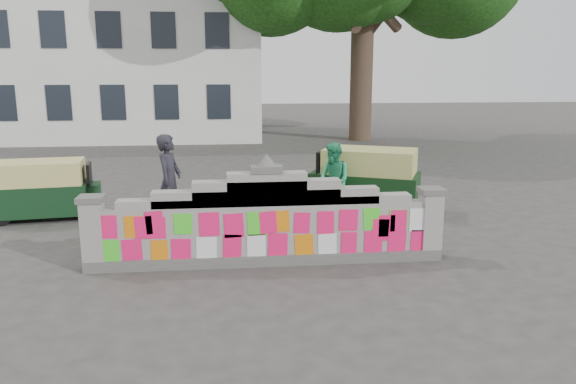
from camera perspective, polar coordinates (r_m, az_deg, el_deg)
name	(u,v)px	position (r m, az deg, el deg)	size (l,w,h in m)	color
ground	(267,263)	(10.28, -2.11, -7.25)	(100.00, 100.00, 0.00)	#383533
parapet_wall	(267,224)	(10.04, -2.14, -3.23)	(6.48, 0.44, 2.01)	#4C4C49
building	(106,59)	(32.28, -18.01, 12.71)	(16.00, 10.00, 8.90)	silver
cyclist_bike	(171,212)	(11.81, -11.81, -2.03)	(0.76, 2.17, 1.14)	black
cyclist_rider	(170,194)	(11.72, -11.89, -0.15)	(0.70, 0.46, 1.93)	#222129
pedestrian	(333,181)	(13.23, 4.64, 1.17)	(0.87, 0.68, 1.79)	#2A9C66
rickshaw_left	(44,189)	(14.35, -23.58, 0.30)	(2.53, 1.41, 1.37)	black
rickshaw_right	(366,178)	(14.08, 7.97, 1.37)	(2.86, 2.17, 1.54)	black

